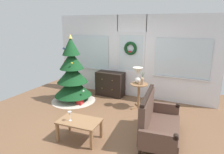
% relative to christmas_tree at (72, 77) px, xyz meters
% --- Properties ---
extents(ground_plane, '(6.76, 6.76, 0.00)m').
position_rel_christmas_tree_xyz_m(ground_plane, '(1.42, -0.90, -0.73)').
color(ground_plane, brown).
extents(back_wall_with_door, '(5.20, 0.19, 2.55)m').
position_rel_christmas_tree_xyz_m(back_wall_with_door, '(1.42, 1.18, 0.55)').
color(back_wall_with_door, white).
rests_on(back_wall_with_door, ground).
extents(christmas_tree, '(1.34, 1.34, 2.00)m').
position_rel_christmas_tree_xyz_m(christmas_tree, '(0.00, 0.00, 0.00)').
color(christmas_tree, '#4C331E').
rests_on(christmas_tree, ground).
extents(dresser_cabinet, '(0.91, 0.46, 0.78)m').
position_rel_christmas_tree_xyz_m(dresser_cabinet, '(0.83, 0.89, -0.34)').
color(dresser_cabinet, black).
rests_on(dresser_cabinet, ground).
extents(settee_sofa, '(0.85, 1.52, 0.96)m').
position_rel_christmas_tree_xyz_m(settee_sofa, '(2.76, -1.01, -0.36)').
color(settee_sofa, black).
rests_on(settee_sofa, ground).
extents(side_table, '(0.50, 0.48, 0.70)m').
position_rel_christmas_tree_xyz_m(side_table, '(1.97, 0.33, -0.24)').
color(side_table, '#8E6642').
rests_on(side_table, ground).
extents(table_lamp, '(0.28, 0.28, 0.44)m').
position_rel_christmas_tree_xyz_m(table_lamp, '(1.91, 0.37, 0.25)').
color(table_lamp, silver).
rests_on(table_lamp, side_table).
extents(flower_vase, '(0.11, 0.10, 0.35)m').
position_rel_christmas_tree_xyz_m(flower_vase, '(2.07, 0.27, 0.08)').
color(flower_vase, tan).
rests_on(flower_vase, side_table).
extents(coffee_table, '(0.87, 0.57, 0.42)m').
position_rel_christmas_tree_xyz_m(coffee_table, '(1.37, -1.70, -0.38)').
color(coffee_table, '#8E6642').
rests_on(coffee_table, ground).
extents(wine_glass, '(0.08, 0.08, 0.20)m').
position_rel_christmas_tree_xyz_m(wine_glass, '(1.21, -1.78, -0.17)').
color(wine_glass, silver).
rests_on(wine_glass, coffee_table).
extents(gift_box, '(0.16, 0.15, 0.16)m').
position_rel_christmas_tree_xyz_m(gift_box, '(0.38, -0.22, -0.65)').
color(gift_box, red).
rests_on(gift_box, ground).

